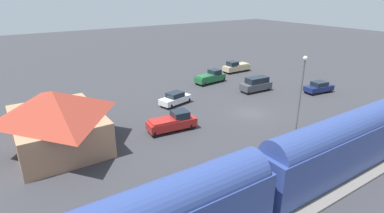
{
  "coord_description": "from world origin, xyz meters",
  "views": [
    {
      "loc": [
        -26.01,
        26.21,
        14.54
      ],
      "look_at": [
        3.86,
        6.39,
        1.0
      ],
      "focal_mm": 28.79,
      "sensor_mm": 36.0,
      "label": 1
    }
  ],
  "objects_px": {
    "pedestrian_on_platform": "(295,148)",
    "sedan_white": "(175,98)",
    "pickup_red": "(173,122)",
    "station_building": "(56,118)",
    "light_pole_near_platform": "(301,87)",
    "suv_charcoal": "(256,84)",
    "pickup_tan": "(236,67)",
    "sedan_navy": "(319,87)",
    "pickup_green": "(211,77)"
  },
  "relations": [
    {
      "from": "pedestrian_on_platform",
      "to": "sedan_white",
      "type": "distance_m",
      "value": 18.77
    },
    {
      "from": "pickup_red",
      "to": "pedestrian_on_platform",
      "type": "bearing_deg",
      "value": -153.45
    },
    {
      "from": "station_building",
      "to": "light_pole_near_platform",
      "type": "height_order",
      "value": "light_pole_near_platform"
    },
    {
      "from": "pickup_red",
      "to": "suv_charcoal",
      "type": "xyz_separation_m",
      "value": [
        5.18,
        -17.81,
        0.12
      ]
    },
    {
      "from": "pickup_tan",
      "to": "sedan_white",
      "type": "relative_size",
      "value": 1.12
    },
    {
      "from": "sedan_navy",
      "to": "pickup_tan",
      "type": "height_order",
      "value": "pickup_tan"
    },
    {
      "from": "pickup_green",
      "to": "suv_charcoal",
      "type": "height_order",
      "value": "suv_charcoal"
    },
    {
      "from": "sedan_navy",
      "to": "suv_charcoal",
      "type": "height_order",
      "value": "suv_charcoal"
    },
    {
      "from": "pedestrian_on_platform",
      "to": "suv_charcoal",
      "type": "bearing_deg",
      "value": -35.16
    },
    {
      "from": "pedestrian_on_platform",
      "to": "light_pole_near_platform",
      "type": "height_order",
      "value": "light_pole_near_platform"
    },
    {
      "from": "pickup_tan",
      "to": "suv_charcoal",
      "type": "distance_m",
      "value": 12.06
    },
    {
      "from": "sedan_navy",
      "to": "light_pole_near_platform",
      "type": "relative_size",
      "value": 0.55
    },
    {
      "from": "pickup_green",
      "to": "light_pole_near_platform",
      "type": "xyz_separation_m",
      "value": [
        -20.92,
        4.22,
        4.27
      ]
    },
    {
      "from": "station_building",
      "to": "suv_charcoal",
      "type": "bearing_deg",
      "value": -85.68
    },
    {
      "from": "pickup_green",
      "to": "pickup_red",
      "type": "bearing_deg",
      "value": 130.8
    },
    {
      "from": "light_pole_near_platform",
      "to": "pickup_tan",
      "type": "bearing_deg",
      "value": -27.7
    },
    {
      "from": "pedestrian_on_platform",
      "to": "pickup_tan",
      "type": "distance_m",
      "value": 32.7
    },
    {
      "from": "pedestrian_on_platform",
      "to": "suv_charcoal",
      "type": "height_order",
      "value": "suv_charcoal"
    },
    {
      "from": "pedestrian_on_platform",
      "to": "station_building",
      "type": "bearing_deg",
      "value": 49.1
    },
    {
      "from": "sedan_navy",
      "to": "pickup_green",
      "type": "xyz_separation_m",
      "value": [
        13.29,
        10.49,
        0.15
      ]
    },
    {
      "from": "pedestrian_on_platform",
      "to": "sedan_white",
      "type": "height_order",
      "value": "pedestrian_on_platform"
    },
    {
      "from": "pickup_green",
      "to": "light_pole_near_platform",
      "type": "height_order",
      "value": "light_pole_near_platform"
    },
    {
      "from": "pickup_red",
      "to": "pickup_tan",
      "type": "relative_size",
      "value": 1.03
    },
    {
      "from": "station_building",
      "to": "light_pole_near_platform",
      "type": "xyz_separation_m",
      "value": [
        -11.2,
        -21.66,
        2.32
      ]
    },
    {
      "from": "pickup_green",
      "to": "pickup_tan",
      "type": "distance_m",
      "value": 9.07
    },
    {
      "from": "pedestrian_on_platform",
      "to": "suv_charcoal",
      "type": "xyz_separation_m",
      "value": [
        16.94,
        -11.93,
        -0.13
      ]
    },
    {
      "from": "station_building",
      "to": "pickup_tan",
      "type": "bearing_deg",
      "value": -69.3
    },
    {
      "from": "station_building",
      "to": "pickup_tan",
      "type": "distance_m",
      "value": 36.77
    },
    {
      "from": "pickup_tan",
      "to": "sedan_white",
      "type": "xyz_separation_m",
      "value": [
        -9.02,
        18.75,
        -0.15
      ]
    },
    {
      "from": "pickup_red",
      "to": "suv_charcoal",
      "type": "bearing_deg",
      "value": -73.78
    },
    {
      "from": "suv_charcoal",
      "to": "pickup_green",
      "type": "bearing_deg",
      "value": 22.22
    },
    {
      "from": "sedan_navy",
      "to": "sedan_white",
      "type": "bearing_deg",
      "value": 70.09
    },
    {
      "from": "sedan_navy",
      "to": "pickup_red",
      "type": "bearing_deg",
      "value": 88.7
    },
    {
      "from": "pickup_tan",
      "to": "suv_charcoal",
      "type": "xyz_separation_m",
      "value": [
        -10.79,
        5.39,
        0.12
      ]
    },
    {
      "from": "pickup_red",
      "to": "light_pole_near_platform",
      "type": "bearing_deg",
      "value": -128.01
    },
    {
      "from": "pickup_tan",
      "to": "pickup_green",
      "type": "bearing_deg",
      "value": 111.02
    },
    {
      "from": "sedan_navy",
      "to": "station_building",
      "type": "bearing_deg",
      "value": 84.41
    },
    {
      "from": "suv_charcoal",
      "to": "light_pole_near_platform",
      "type": "bearing_deg",
      "value": 151.4
    },
    {
      "from": "sedan_white",
      "to": "light_pole_near_platform",
      "type": "relative_size",
      "value": 0.56
    },
    {
      "from": "pickup_tan",
      "to": "light_pole_near_platform",
      "type": "distance_m",
      "value": 27.64
    },
    {
      "from": "pedestrian_on_platform",
      "to": "pickup_red",
      "type": "bearing_deg",
      "value": 26.55
    },
    {
      "from": "pedestrian_on_platform",
      "to": "pickup_red",
      "type": "relative_size",
      "value": 0.31
    },
    {
      "from": "station_building",
      "to": "pickup_tan",
      "type": "relative_size",
      "value": 2.09
    },
    {
      "from": "pickup_green",
      "to": "sedan_navy",
      "type": "bearing_deg",
      "value": -141.71
    },
    {
      "from": "pickup_green",
      "to": "sedan_white",
      "type": "height_order",
      "value": "pickup_green"
    },
    {
      "from": "suv_charcoal",
      "to": "pedestrian_on_platform",
      "type": "bearing_deg",
      "value": 144.84
    },
    {
      "from": "station_building",
      "to": "pedestrian_on_platform",
      "type": "relative_size",
      "value": 6.61
    },
    {
      "from": "pedestrian_on_platform",
      "to": "light_pole_near_platform",
      "type": "distance_m",
      "value": 7.09
    },
    {
      "from": "station_building",
      "to": "pickup_green",
      "type": "height_order",
      "value": "station_building"
    },
    {
      "from": "sedan_navy",
      "to": "suv_charcoal",
      "type": "relative_size",
      "value": 0.94
    }
  ]
}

